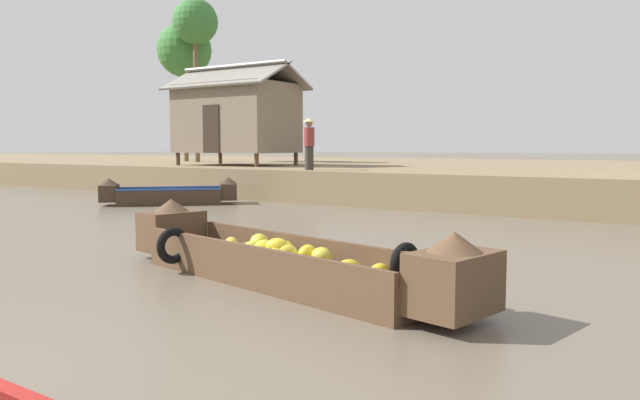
# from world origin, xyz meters

# --- Properties ---
(ground_plane) EXTENTS (300.00, 300.00, 0.00)m
(ground_plane) POSITION_xyz_m (0.00, 10.00, 0.00)
(ground_plane) COLOR #665B4C
(riverbank_strip) EXTENTS (160.00, 20.00, 1.02)m
(riverbank_strip) POSITION_xyz_m (0.00, 24.39, 0.51)
(riverbank_strip) COLOR #7F6B4C
(riverbank_strip) RESTS_ON ground
(banana_boat) EXTENTS (5.97, 2.15, 0.94)m
(banana_boat) POSITION_xyz_m (-0.02, 5.34, 0.33)
(banana_boat) COLOR brown
(banana_boat) RESTS_ON ground
(cargo_boat_upstream) EXTENTS (3.54, 3.48, 0.82)m
(cargo_boat_upstream) POSITION_xyz_m (-9.32, 12.10, 0.29)
(cargo_boat_upstream) COLOR #3D2D21
(cargo_boat_upstream) RESTS_ON ground
(stilt_house_left) EXTENTS (5.12, 3.34, 3.94)m
(stilt_house_left) POSITION_xyz_m (-11.32, 17.51, 2.93)
(stilt_house_left) COLOR #4C3826
(stilt_house_left) RESTS_ON riverbank_strip
(palm_tree_near) EXTENTS (2.14, 2.14, 7.63)m
(palm_tree_near) POSITION_xyz_m (-16.13, 20.21, 7.47)
(palm_tree_near) COLOR brown
(palm_tree_near) RESTS_ON riverbank_strip
(palm_tree_far) EXTENTS (2.67, 2.67, 6.83)m
(palm_tree_far) POSITION_xyz_m (-17.61, 20.93, 6.47)
(palm_tree_far) COLOR brown
(palm_tree_far) RESTS_ON riverbank_strip
(vendor_person) EXTENTS (0.44, 0.44, 1.66)m
(vendor_person) POSITION_xyz_m (-6.21, 15.12, 1.95)
(vendor_person) COLOR #332D28
(vendor_person) RESTS_ON riverbank_strip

